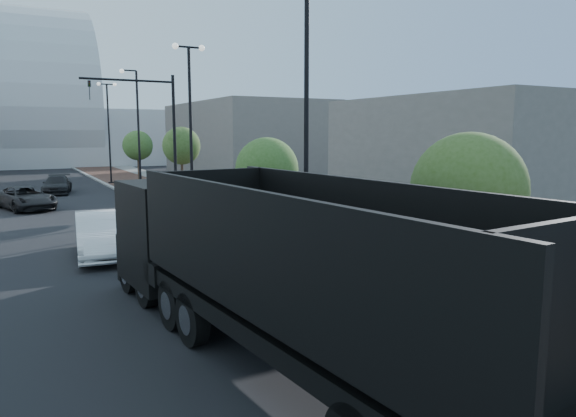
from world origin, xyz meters
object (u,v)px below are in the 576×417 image
white_sedan (101,234)px  dark_car_mid (26,198)px  dump_truck (229,264)px  pedestrian (376,226)px

white_sedan → dark_car_mid: white_sedan is taller
white_sedan → dark_car_mid: 15.54m
dump_truck → dark_car_mid: dump_truck is taller
white_sedan → dark_car_mid: size_ratio=1.00×
dump_truck → white_sedan: dump_truck is taller
dump_truck → pedestrian: size_ratio=8.43×
white_sedan → dark_car_mid: (-2.08, 15.40, -0.13)m
dark_car_mid → pedestrian: bearing=-73.1°
white_sedan → pedestrian: white_sedan is taller
dump_truck → dark_car_mid: size_ratio=2.70×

